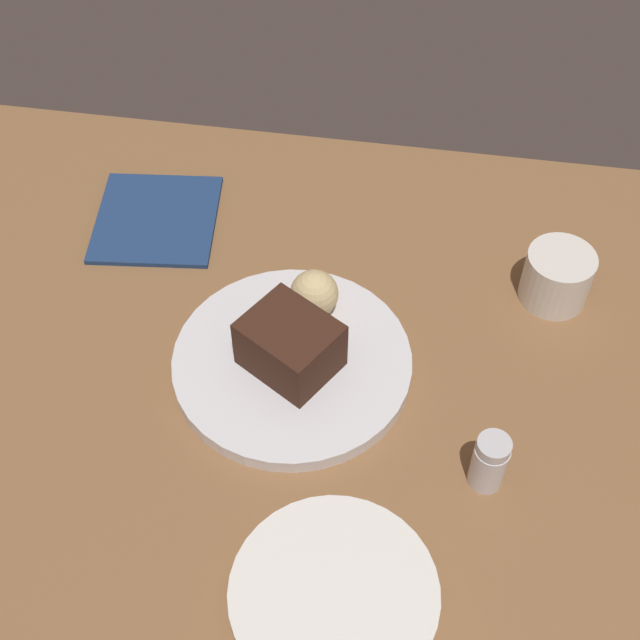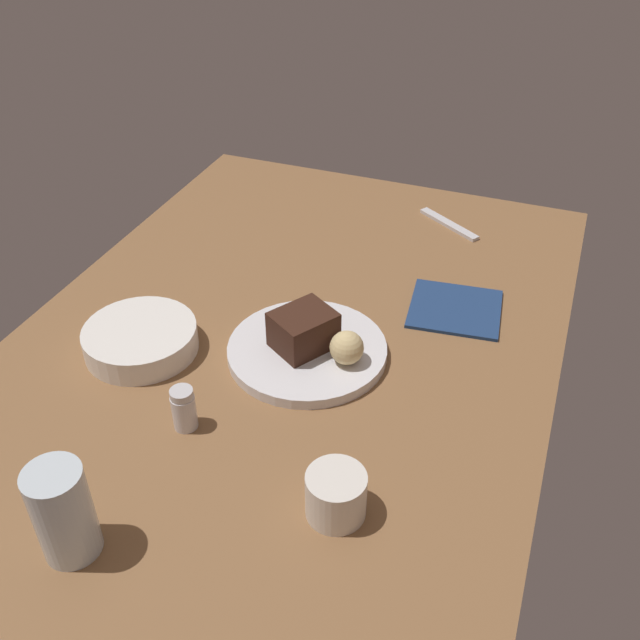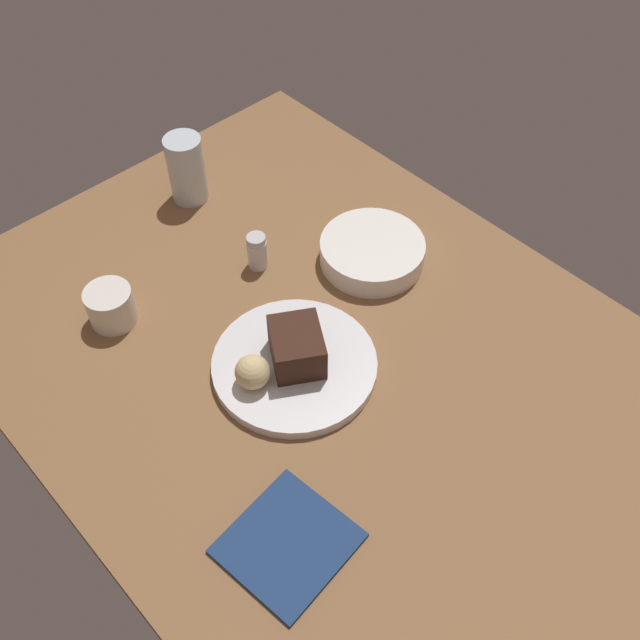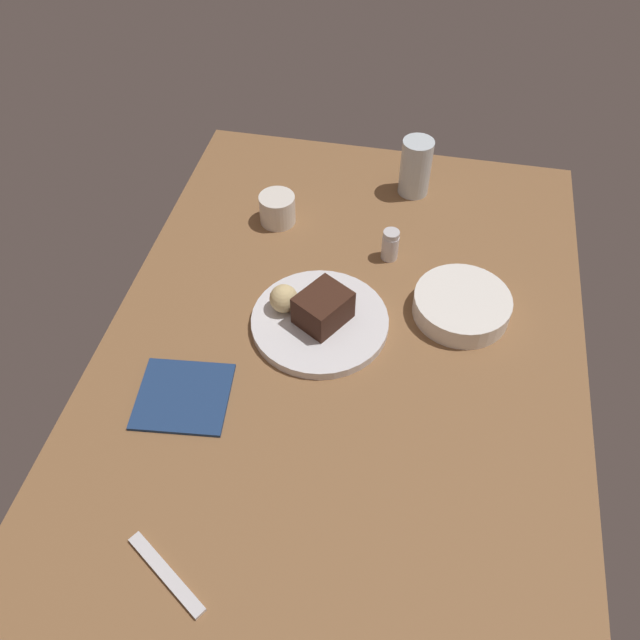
# 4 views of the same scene
# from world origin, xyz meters

# --- Properties ---
(dining_table) EXTENTS (1.20, 0.84, 0.03)m
(dining_table) POSITION_xyz_m (0.00, 0.00, 0.01)
(dining_table) COLOR brown
(dining_table) RESTS_ON ground
(dessert_plate) EXTENTS (0.25, 0.25, 0.02)m
(dessert_plate) POSITION_xyz_m (0.03, 0.05, 0.04)
(dessert_plate) COLOR silver
(dessert_plate) RESTS_ON dining_table
(chocolate_cake_slice) EXTENTS (0.11, 0.11, 0.06)m
(chocolate_cake_slice) POSITION_xyz_m (0.03, 0.04, 0.08)
(chocolate_cake_slice) COLOR #381E14
(chocolate_cake_slice) RESTS_ON dessert_plate
(bread_roll) EXTENTS (0.05, 0.05, 0.05)m
(bread_roll) POSITION_xyz_m (0.04, 0.12, 0.07)
(bread_roll) COLOR #DBC184
(bread_roll) RESTS_ON dessert_plate
(salt_shaker) EXTENTS (0.03, 0.03, 0.07)m
(salt_shaker) POSITION_xyz_m (0.23, -0.05, 0.06)
(salt_shaker) COLOR silver
(salt_shaker) RESTS_ON dining_table
(side_bowl) EXTENTS (0.18, 0.18, 0.04)m
(side_bowl) POSITION_xyz_m (0.11, -0.20, 0.05)
(side_bowl) COLOR white
(side_bowl) RESTS_ON dining_table
(coffee_cup) EXTENTS (0.07, 0.07, 0.06)m
(coffee_cup) POSITION_xyz_m (0.30, 0.19, 0.06)
(coffee_cup) COLOR silver
(coffee_cup) RESTS_ON dining_table
(folded_napkin) EXTENTS (0.16, 0.16, 0.01)m
(folded_napkin) POSITION_xyz_m (-0.17, 0.24, 0.03)
(folded_napkin) COLOR navy
(folded_napkin) RESTS_ON dining_table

